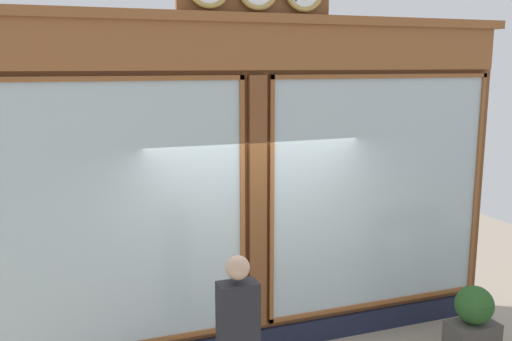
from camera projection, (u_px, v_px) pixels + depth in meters
shop_facade at (252, 188)px, 6.48m from camera, size 6.50×0.42×4.46m
pedestrian at (238, 336)px, 5.14m from camera, size 0.36×0.22×1.69m
planter_box at (472, 341)px, 6.53m from camera, size 0.56×0.36×0.44m
planter_shrub at (474, 305)px, 6.45m from camera, size 0.44×0.44×0.44m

